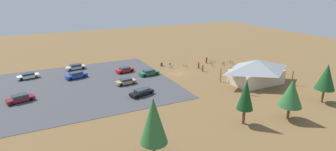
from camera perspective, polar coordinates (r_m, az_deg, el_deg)
The scene contains 28 objects.
ground at distance 66.37m, azimuth 1.65°, elevation 0.46°, with size 160.00×160.00×0.00m, color brown.
parking_lot_asphalt at distance 60.62m, azimuth -18.00°, elevation -2.14°, with size 38.48×33.47×0.05m, color #424247.
bike_pavilion at distance 61.68m, azimuth 18.04°, elevation 1.09°, with size 12.99×8.64×5.29m.
trash_bin at distance 72.45m, azimuth -1.36°, elevation 2.34°, with size 0.60×0.60×0.90m, color brown.
lot_sign at distance 67.55m, azimuth 0.44°, elevation 2.03°, with size 0.56×0.08×2.20m.
pine_midwest at distance 32.92m, azimuth -3.05°, elevation -9.37°, with size 3.44×3.44×7.77m.
pine_east at distance 55.78m, azimuth 30.16°, elevation -0.27°, with size 3.35×3.35×7.18m.
pine_center at distance 46.23m, azimuth 24.34°, elevation -3.40°, with size 3.63×3.63×6.55m.
pine_mideast at distance 42.14m, azimuth 15.91°, elevation -3.98°, with size 2.48×2.48×7.04m.
bicycle_yellow_near_porch at distance 70.46m, azimuth 12.90°, elevation 1.37°, with size 1.05×1.47×0.84m.
bicycle_orange_mid_cluster at distance 73.56m, azimuth 9.18°, elevation 2.28°, with size 0.66×1.69×0.76m.
bicycle_blue_yard_right at distance 71.47m, azimuth 15.12°, elevation 1.42°, with size 1.24×1.26×0.80m.
bicycle_green_edge_north at distance 70.21m, azimuth 0.65°, elevation 1.75°, with size 0.51×1.64×0.79m.
bicycle_white_yard_left at distance 76.61m, azimuth 9.22°, elevation 2.90°, with size 1.03×1.44×0.84m.
bicycle_black_yard_front at distance 76.46m, azimuth 13.17°, elevation 2.65°, with size 0.81×1.61×0.91m.
bicycle_purple_back_row at distance 74.83m, azimuth 11.44°, elevation 2.43°, with size 1.59×0.86×0.86m.
bicycle_silver_near_sign at distance 72.04m, azimuth 3.61°, elevation 2.13°, with size 0.48×1.74×0.81m.
car_tan_mid_lot at distance 59.28m, azimuth -8.77°, elevation -1.21°, with size 4.36×2.08×1.27m.
car_white_inner_stall at distance 69.95m, azimuth -27.18°, elevation -0.05°, with size 4.82×2.60×1.30m.
car_red_second_row at distance 67.64m, azimuth -8.99°, elevation 1.20°, with size 4.48×2.46×1.30m.
car_green_aisle_side at distance 64.78m, azimuth -4.00°, elevation 0.64°, with size 4.75×2.25×1.31m.
car_blue_front_row at distance 65.92m, azimuth -18.58°, elevation 0.08°, with size 5.05×2.82×1.46m.
car_maroon_by_curb at distance 56.49m, azimuth -28.46°, elevation -4.19°, with size 4.91×2.93×1.38m.
car_black_near_entry at distance 52.86m, azimuth -5.52°, elevation -3.47°, with size 5.04×3.07×1.31m.
car_silver_end_stall at distance 73.06m, azimuth -18.73°, elevation 1.73°, with size 4.87×2.41×1.37m.
visitor_by_pavilion at distance 75.97m, azimuth 8.04°, elevation 3.28°, with size 0.36×0.39×1.78m.
visitor_near_lot at distance 68.27m, azimuth 7.25°, elevation 1.64°, with size 0.36×0.39×1.78m.
visitor_crossing_yard at distance 70.69m, azimuth 6.41°, elevation 2.25°, with size 0.37×0.36×1.80m.
Camera 1 is at (29.78, 55.87, 19.91)m, focal length 29.20 mm.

